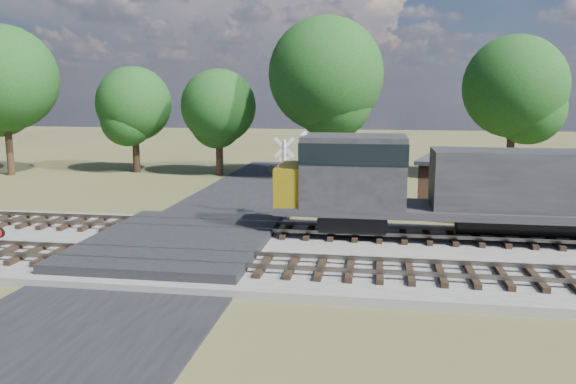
# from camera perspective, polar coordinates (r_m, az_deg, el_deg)

# --- Properties ---
(ground) EXTENTS (160.00, 160.00, 0.00)m
(ground) POSITION_cam_1_polar(r_m,az_deg,el_deg) (22.83, -11.37, -6.23)
(ground) COLOR #474726
(ground) RESTS_ON ground
(ballast_bed) EXTENTS (140.00, 10.00, 0.30)m
(ballast_bed) POSITION_cam_1_polar(r_m,az_deg,el_deg) (22.02, 14.51, -6.55)
(ballast_bed) COLOR gray
(ballast_bed) RESTS_ON ground
(road) EXTENTS (7.00, 60.00, 0.08)m
(road) POSITION_cam_1_polar(r_m,az_deg,el_deg) (22.82, -11.38, -6.13)
(road) COLOR black
(road) RESTS_ON ground
(crossing_panel) EXTENTS (7.00, 9.00, 0.62)m
(crossing_panel) POSITION_cam_1_polar(r_m,az_deg,el_deg) (23.20, -10.97, -5.14)
(crossing_panel) COLOR #262628
(crossing_panel) RESTS_ON ground
(track_near) EXTENTS (140.00, 2.60, 0.33)m
(track_near) POSITION_cam_1_polar(r_m,az_deg,el_deg) (19.98, -4.92, -7.17)
(track_near) COLOR black
(track_near) RESTS_ON ballast_bed
(track_far) EXTENTS (140.00, 2.60, 0.33)m
(track_far) POSITION_cam_1_polar(r_m,az_deg,el_deg) (24.69, -2.15, -3.81)
(track_far) COLOR black
(track_far) RESTS_ON ballast_bed
(crossing_signal_far) EXTENTS (1.69, 0.37, 4.20)m
(crossing_signal_far) POSITION_cam_1_polar(r_m,az_deg,el_deg) (28.00, -0.54, 0.63)
(crossing_signal_far) COLOR silver
(crossing_signal_far) RESTS_ON ground
(equipment_shed) EXTENTS (5.35, 5.35, 3.01)m
(equipment_shed) POSITION_cam_1_polar(r_m,az_deg,el_deg) (30.36, 17.41, 0.47)
(equipment_shed) COLOR #46291E
(equipment_shed) RESTS_ON ground
(treeline) EXTENTS (82.16, 10.78, 11.78)m
(treeline) POSITION_cam_1_polar(r_m,az_deg,el_deg) (41.48, 7.60, 10.34)
(treeline) COLOR black
(treeline) RESTS_ON ground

